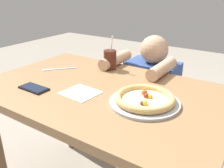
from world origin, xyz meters
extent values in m
cube|color=#936D47|center=(0.00, 0.00, 0.73)|extent=(1.21, 0.77, 0.04)
cylinder|color=brown|center=(-0.52, 0.30, 0.35)|extent=(0.07, 0.07, 0.71)
cylinder|color=brown|center=(0.52, 0.30, 0.35)|extent=(0.07, 0.07, 0.71)
cylinder|color=#B7B7BC|center=(0.25, -0.03, 0.76)|extent=(0.30, 0.30, 0.01)
cylinder|color=beige|center=(0.25, -0.03, 0.77)|extent=(0.20, 0.20, 0.01)
torus|color=tan|center=(0.25, -0.03, 0.78)|extent=(0.26, 0.26, 0.03)
sphere|color=gold|center=(0.27, -0.08, 0.78)|extent=(0.03, 0.03, 0.03)
sphere|color=gold|center=(0.27, -0.01, 0.78)|extent=(0.02, 0.02, 0.02)
sphere|color=#BF4C19|center=(0.23, 0.01, 0.78)|extent=(0.03, 0.03, 0.03)
sphere|color=brown|center=(0.27, -0.08, 0.78)|extent=(0.02, 0.02, 0.02)
sphere|color=maroon|center=(0.25, -0.01, 0.78)|extent=(0.02, 0.02, 0.02)
cylinder|color=#4C1E14|center=(-0.13, 0.27, 0.81)|extent=(0.08, 0.08, 0.11)
cylinder|color=white|center=(-0.11, 0.27, 0.90)|extent=(0.03, 0.01, 0.10)
cube|color=white|center=(-0.05, -0.10, 0.75)|extent=(0.17, 0.16, 0.00)
cube|color=silver|center=(-0.36, 0.11, 0.75)|extent=(0.12, 0.13, 0.00)
cube|color=silver|center=(-0.43, 0.03, 0.75)|extent=(0.05, 0.05, 0.00)
cube|color=black|center=(-0.27, -0.19, 0.75)|extent=(0.15, 0.08, 0.01)
cube|color=#192338|center=(-0.27, -0.19, 0.76)|extent=(0.13, 0.07, 0.00)
cylinder|color=#333847|center=(0.02, 0.58, 0.23)|extent=(0.27, 0.27, 0.45)
cube|color=#334C8C|center=(0.02, 0.58, 0.59)|extent=(0.34, 0.22, 0.28)
sphere|color=tan|center=(0.02, 0.58, 0.82)|extent=(0.19, 0.19, 0.19)
cylinder|color=tan|center=(-0.14, 0.35, 0.79)|extent=(0.07, 0.28, 0.07)
cylinder|color=tan|center=(0.17, 0.35, 0.79)|extent=(0.07, 0.28, 0.07)
camera|label=1|loc=(0.64, -0.87, 1.22)|focal=38.44mm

